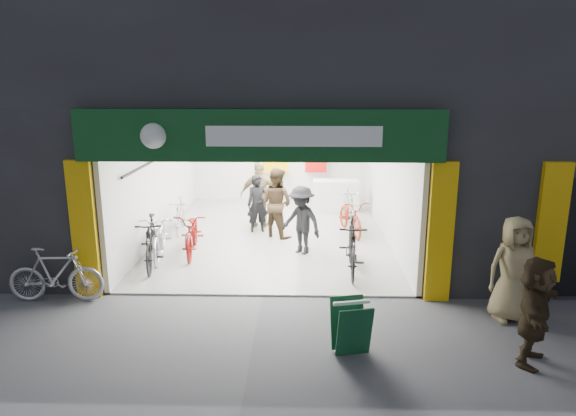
{
  "coord_description": "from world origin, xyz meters",
  "views": [
    {
      "loc": [
        0.73,
        -8.98,
        3.96
      ],
      "look_at": [
        0.46,
        1.5,
        1.36
      ],
      "focal_mm": 32.0,
      "sensor_mm": 36.0,
      "label": 1
    }
  ],
  "objects_px": {
    "bike_left_front": "(160,235)",
    "parked_bike": "(56,275)",
    "bike_right_front": "(352,247)",
    "sandwich_board": "(351,326)",
    "pedestrian_near": "(513,269)"
  },
  "relations": [
    {
      "from": "pedestrian_near",
      "to": "sandwich_board",
      "type": "height_order",
      "value": "pedestrian_near"
    },
    {
      "from": "bike_right_front",
      "to": "sandwich_board",
      "type": "height_order",
      "value": "bike_right_front"
    },
    {
      "from": "bike_left_front",
      "to": "sandwich_board",
      "type": "xyz_separation_m",
      "value": [
        3.98,
        -4.2,
        -0.08
      ]
    },
    {
      "from": "bike_left_front",
      "to": "parked_bike",
      "type": "xyz_separation_m",
      "value": [
        -1.25,
        -2.47,
        -0.01
      ]
    },
    {
      "from": "bike_left_front",
      "to": "parked_bike",
      "type": "height_order",
      "value": "bike_left_front"
    },
    {
      "from": "bike_right_front",
      "to": "pedestrian_near",
      "type": "relative_size",
      "value": 1.07
    },
    {
      "from": "bike_right_front",
      "to": "sandwich_board",
      "type": "distance_m",
      "value": 3.31
    },
    {
      "from": "pedestrian_near",
      "to": "sandwich_board",
      "type": "distance_m",
      "value": 3.09
    },
    {
      "from": "bike_right_front",
      "to": "parked_bike",
      "type": "xyz_separation_m",
      "value": [
        -5.55,
        -1.56,
        -0.06
      ]
    },
    {
      "from": "bike_left_front",
      "to": "pedestrian_near",
      "type": "height_order",
      "value": "pedestrian_near"
    },
    {
      "from": "bike_right_front",
      "to": "parked_bike",
      "type": "height_order",
      "value": "bike_right_front"
    },
    {
      "from": "bike_left_front",
      "to": "pedestrian_near",
      "type": "relative_size",
      "value": 1.11
    },
    {
      "from": "parked_bike",
      "to": "pedestrian_near",
      "type": "relative_size",
      "value": 0.96
    },
    {
      "from": "bike_left_front",
      "to": "parked_bike",
      "type": "distance_m",
      "value": 2.77
    },
    {
      "from": "parked_bike",
      "to": "sandwich_board",
      "type": "relative_size",
      "value": 2.15
    }
  ]
}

